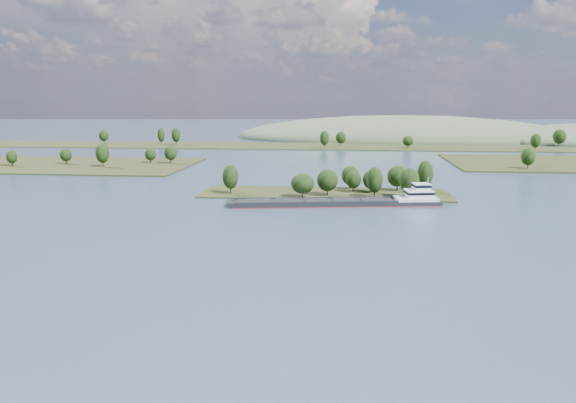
# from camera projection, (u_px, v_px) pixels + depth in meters

# --- Properties ---
(ground) EXTENTS (1800.00, 1800.00, 0.00)m
(ground) POSITION_uv_depth(u_px,v_px,m) (316.00, 228.00, 169.31)
(ground) COLOR #314455
(ground) RESTS_ON ground
(tree_island) EXTENTS (100.00, 31.75, 14.12)m
(tree_island) POSITION_uv_depth(u_px,v_px,m) (342.00, 185.00, 225.54)
(tree_island) COLOR #272E14
(tree_island) RESTS_ON ground
(back_shoreline) EXTENTS (900.00, 60.00, 15.40)m
(back_shoreline) POSITION_uv_depth(u_px,v_px,m) (349.00, 146.00, 441.59)
(back_shoreline) COLOR #272E14
(back_shoreline) RESTS_ON ground
(hill_west) EXTENTS (320.00, 160.00, 44.00)m
(hill_west) POSITION_uv_depth(u_px,v_px,m) (402.00, 138.00, 534.32)
(hill_west) COLOR #44563B
(hill_west) RESTS_ON ground
(cargo_barge) EXTENTS (78.30, 22.37, 10.53)m
(cargo_barge) POSITION_uv_depth(u_px,v_px,m) (349.00, 201.00, 204.89)
(cargo_barge) COLOR black
(cargo_barge) RESTS_ON ground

